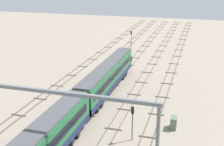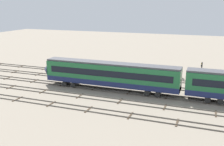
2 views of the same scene
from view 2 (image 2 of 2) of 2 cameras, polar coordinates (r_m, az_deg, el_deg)
ground_plane at (r=46.28m, az=3.64°, el=-4.10°), size 191.15×191.15×0.00m
track_near_foreground at (r=55.15m, az=6.57°, el=-1.04°), size 175.15×2.40×0.16m
track_second_near at (r=50.67m, az=5.24°, el=-2.40°), size 175.15×2.40×0.16m
track_with_train at (r=46.26m, az=3.64°, el=-4.01°), size 175.15×2.40×0.16m
track_second_far at (r=41.93m, az=1.70°, el=-5.97°), size 175.15×2.40×0.16m
track_far_background at (r=37.73m, az=-0.70°, el=-8.35°), size 175.15×2.40×0.16m
signal_light_trackside_approach at (r=51.22m, az=18.50°, el=0.46°), size 0.31×0.32×4.54m
relay_cabinet at (r=56.53m, az=13.94°, el=-0.21°), size 1.49×0.80×1.63m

